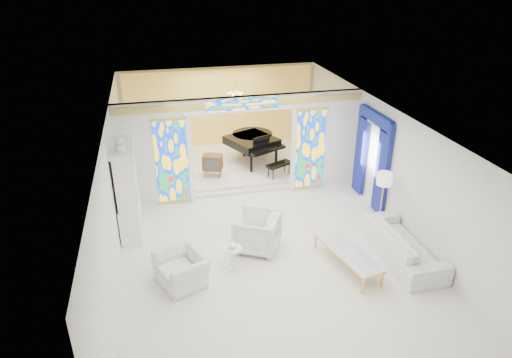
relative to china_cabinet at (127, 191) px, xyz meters
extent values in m
plane|color=silver|center=(3.22, -0.60, -1.17)|extent=(12.00, 12.00, 0.00)
cube|color=white|center=(3.22, -0.60, 1.83)|extent=(7.00, 12.00, 0.02)
cube|color=silver|center=(3.22, 5.40, 0.33)|extent=(7.00, 0.02, 3.00)
cube|color=silver|center=(-0.28, -0.60, 0.33)|extent=(0.02, 12.00, 3.00)
cube|color=silver|center=(6.72, -0.60, 0.33)|extent=(0.02, 12.00, 3.00)
cube|color=silver|center=(0.72, 1.40, 0.33)|extent=(2.00, 0.18, 3.00)
cube|color=silver|center=(5.72, 1.40, 0.33)|extent=(2.00, 0.18, 3.00)
cube|color=silver|center=(3.22, 1.40, 1.63)|extent=(3.00, 0.18, 0.40)
cube|color=white|center=(1.72, 1.30, 0.13)|extent=(0.12, 0.06, 2.60)
cube|color=white|center=(4.72, 1.30, 0.13)|extent=(0.12, 0.06, 2.60)
cube|color=white|center=(3.22, 1.30, 1.48)|extent=(3.24, 0.06, 0.12)
cube|color=gold|center=(3.22, 1.30, 1.65)|extent=(7.00, 0.05, 0.18)
cube|color=gold|center=(1.19, 1.29, 0.13)|extent=(0.90, 0.04, 2.40)
cube|color=gold|center=(5.25, 1.29, 0.13)|extent=(0.90, 0.04, 2.40)
cube|color=gold|center=(3.22, 1.29, 1.65)|extent=(2.00, 0.04, 0.34)
cube|color=silver|center=(3.22, 3.50, -1.08)|extent=(6.80, 3.80, 0.18)
cube|color=#E5BF4F|center=(3.22, 5.28, 0.33)|extent=(6.70, 0.10, 2.90)
cylinder|color=gold|center=(3.42, 3.40, 1.38)|extent=(0.48, 0.48, 0.30)
cube|color=navy|center=(6.62, -0.55, 0.18)|extent=(0.12, 0.55, 2.60)
cube|color=navy|center=(6.62, 0.75, 0.18)|extent=(0.12, 0.55, 2.60)
cube|color=navy|center=(6.62, 0.10, 1.38)|extent=(0.14, 1.70, 0.30)
cube|color=#DFC94E|center=(6.62, 0.10, 1.21)|extent=(0.12, 1.50, 0.06)
cube|color=white|center=(0.00, 0.00, -0.72)|extent=(0.50, 1.40, 0.90)
cube|color=white|center=(0.00, 0.00, 0.43)|extent=(0.44, 1.30, 1.40)
cube|color=white|center=(0.23, 0.00, 0.43)|extent=(0.01, 1.20, 1.30)
cube|color=white|center=(0.00, 0.00, 1.17)|extent=(0.56, 1.46, 0.08)
cylinder|color=white|center=(0.00, -0.35, 1.29)|extent=(0.22, 0.22, 0.16)
sphere|color=white|center=(0.00, -0.35, 1.45)|extent=(0.20, 0.20, 0.20)
imported|color=white|center=(1.09, -2.38, -0.82)|extent=(1.28, 1.36, 0.70)
imported|color=silver|center=(2.95, -1.49, -0.70)|extent=(1.37, 1.36, 0.93)
imported|color=white|center=(6.17, -2.64, -0.80)|extent=(1.00, 2.55, 0.74)
cylinder|color=white|center=(2.24, -2.12, -0.65)|extent=(0.52, 0.52, 0.03)
cylinder|color=white|center=(2.24, -2.12, -0.91)|extent=(0.09, 0.09, 0.50)
cylinder|color=white|center=(2.24, -2.12, -1.16)|extent=(0.35, 0.35, 0.03)
imported|color=silver|center=(2.24, -2.12, -0.53)|extent=(0.21, 0.21, 0.21)
cube|color=white|center=(4.78, -2.68, -0.75)|extent=(0.97, 2.03, 0.04)
cube|color=gold|center=(4.78, -2.68, -0.77)|extent=(1.01, 2.07, 0.03)
cube|color=gold|center=(4.72, -3.64, -0.97)|extent=(0.05, 0.05, 0.40)
cube|color=gold|center=(5.22, -3.54, -0.97)|extent=(0.05, 0.05, 0.40)
cube|color=gold|center=(4.34, -1.82, -0.97)|extent=(0.05, 0.05, 0.40)
cube|color=gold|center=(4.83, -1.72, -0.97)|extent=(0.05, 0.05, 0.40)
cylinder|color=gold|center=(6.27, -1.31, -1.15)|extent=(0.32, 0.32, 0.03)
cylinder|color=gold|center=(6.27, -1.31, -0.45)|extent=(0.03, 0.03, 1.45)
cylinder|color=silver|center=(6.27, -1.31, 0.26)|extent=(0.45, 0.45, 0.31)
cube|color=black|center=(3.93, 3.36, -0.27)|extent=(1.86, 1.91, 0.27)
cylinder|color=black|center=(4.06, 3.78, -0.27)|extent=(1.81, 1.81, 0.27)
cube|color=black|center=(4.29, 2.58, -0.31)|extent=(1.28, 0.79, 0.09)
cube|color=silver|center=(4.32, 2.51, -0.29)|extent=(1.12, 0.58, 0.03)
cube|color=black|center=(4.15, 2.89, -0.06)|extent=(0.62, 0.30, 0.24)
cube|color=black|center=(4.52, 2.06, -0.61)|extent=(0.92, 0.65, 0.08)
cylinder|color=black|center=(3.73, 2.54, -0.70)|extent=(0.13, 0.13, 0.59)
cylinder|color=black|center=(4.68, 2.97, -0.70)|extent=(0.13, 0.13, 0.59)
cylinder|color=black|center=(3.79, 3.92, -0.70)|extent=(0.13, 0.13, 0.59)
cube|color=brown|center=(2.49, 2.55, -0.53)|extent=(0.70, 0.57, 0.49)
cube|color=#393F3C|center=(2.42, 2.35, -0.50)|extent=(0.38, 0.14, 0.31)
cone|color=brown|center=(2.22, 2.48, -0.88)|extent=(0.04, 0.04, 0.21)
cone|color=brown|center=(2.66, 2.33, -0.88)|extent=(0.04, 0.04, 0.21)
cone|color=brown|center=(2.31, 2.76, -0.88)|extent=(0.04, 0.04, 0.21)
cone|color=brown|center=(2.75, 2.61, -0.88)|extent=(0.04, 0.04, 0.21)
camera|label=1|loc=(0.79, -10.55, 5.13)|focal=32.00mm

